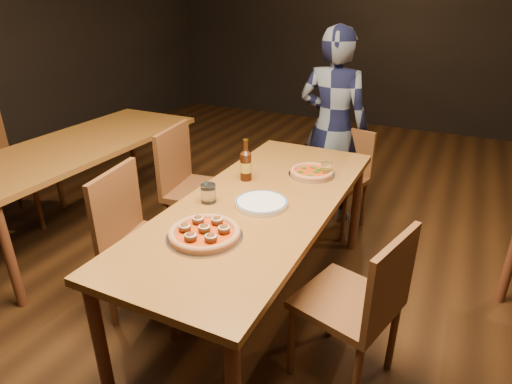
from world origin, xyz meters
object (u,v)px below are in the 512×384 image
at_px(pizza_margherita, 312,172).
at_px(chair_end, 338,180).
at_px(chair_nbr_left, 20,166).
at_px(amber_glass, 326,169).
at_px(table_main, 260,211).
at_px(diner, 332,128).
at_px(plate_stack, 261,203).
at_px(pizza_meatball, 204,233).
at_px(water_glass, 208,193).
at_px(table_left, 80,151).
at_px(chair_main_nw, 152,244).
at_px(beer_bottle, 246,166).
at_px(chair_main_e, 347,301).
at_px(chair_main_sw, 202,190).

bearing_deg(pizza_margherita, chair_end, 91.45).
relative_size(chair_nbr_left, amber_glass, 10.78).
xyz_separation_m(table_main, diner, (-0.01, 1.39, 0.12)).
bearing_deg(plate_stack, pizza_meatball, -103.11).
relative_size(plate_stack, water_glass, 2.73).
relative_size(chair_end, pizza_meatball, 2.35).
distance_m(table_left, chair_main_nw, 1.32).
xyz_separation_m(table_main, beer_bottle, (-0.20, 0.22, 0.16)).
distance_m(plate_stack, amber_glass, 0.59).
distance_m(table_main, table_left, 1.73).
xyz_separation_m(table_main, plate_stack, (0.04, -0.06, 0.09)).
distance_m(chair_end, plate_stack, 1.31).
distance_m(chair_nbr_left, plate_stack, 2.38).
distance_m(table_main, chair_main_e, 0.69).
bearing_deg(plate_stack, table_left, 168.39).
bearing_deg(amber_glass, table_left, -174.09).
bearing_deg(table_main, chair_main_nw, -151.37).
xyz_separation_m(table_left, plate_stack, (1.74, -0.36, 0.09)).
bearing_deg(table_left, pizza_meatball, -25.33).
relative_size(pizza_meatball, pizza_margherita, 1.24).
height_order(table_left, chair_nbr_left, chair_nbr_left).
relative_size(pizza_margherita, diner, 0.18).
xyz_separation_m(plate_stack, diner, (-0.05, 1.45, 0.04)).
bearing_deg(chair_nbr_left, plate_stack, -120.58).
bearing_deg(chair_main_sw, table_main, -130.54).
height_order(chair_main_nw, chair_nbr_left, chair_nbr_left).
height_order(chair_main_e, chair_end, chair_main_e).
relative_size(chair_main_e, diner, 0.57).
relative_size(water_glass, amber_glass, 1.15).
relative_size(chair_main_sw, chair_end, 1.16).
distance_m(beer_bottle, diner, 1.19).
distance_m(chair_main_nw, beer_bottle, 0.72).
bearing_deg(beer_bottle, chair_end, 72.01).
distance_m(beer_bottle, amber_glass, 0.51).
xyz_separation_m(table_main, chair_main_nw, (-0.55, -0.30, -0.20)).
height_order(pizza_margherita, water_glass, water_glass).
relative_size(table_main, beer_bottle, 7.86).
distance_m(chair_main_e, chair_nbr_left, 2.94).
height_order(chair_main_nw, water_glass, chair_main_nw).
xyz_separation_m(pizza_margherita, plate_stack, (-0.10, -0.53, -0.01)).
relative_size(chair_main_sw, pizza_margherita, 3.36).
bearing_deg(diner, chair_main_nw, 75.42).
distance_m(table_left, chair_main_e, 2.37).
bearing_deg(amber_glass, chair_main_e, -64.30).
height_order(chair_main_sw, plate_stack, chair_main_sw).
distance_m(table_left, chair_main_sw, 1.05).
bearing_deg(chair_end, plate_stack, -80.12).
bearing_deg(beer_bottle, plate_stack, -49.47).
xyz_separation_m(chair_main_e, pizza_margherita, (-0.45, 0.74, 0.31)).
bearing_deg(pizza_meatball, beer_bottle, 101.42).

